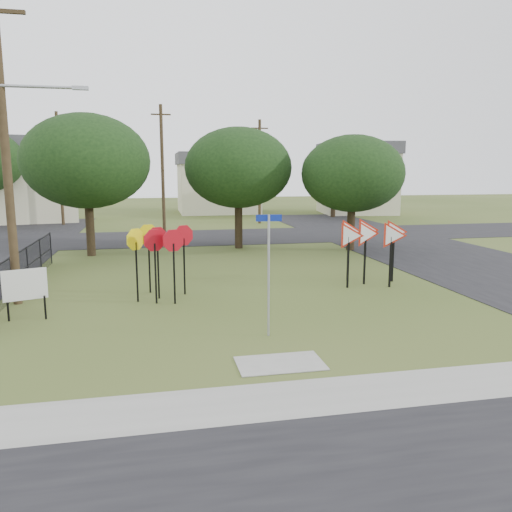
{
  "coord_description": "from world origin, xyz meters",
  "views": [
    {
      "loc": [
        -2.75,
        -12.98,
        4.41
      ],
      "look_at": [
        0.54,
        3.0,
        1.6
      ],
      "focal_mm": 35.0,
      "sensor_mm": 36.0,
      "label": 1
    }
  ],
  "objects_px": {
    "street_name_sign": "(269,268)",
    "yield_sign_cluster": "(369,236)",
    "stop_sign_cluster": "(159,246)",
    "info_board": "(25,286)"
  },
  "relations": [
    {
      "from": "yield_sign_cluster",
      "to": "info_board",
      "type": "xyz_separation_m",
      "value": [
        -11.99,
        -2.56,
        -0.85
      ]
    },
    {
      "from": "street_name_sign",
      "to": "stop_sign_cluster",
      "type": "distance_m",
      "value": 5.35
    },
    {
      "from": "yield_sign_cluster",
      "to": "info_board",
      "type": "relative_size",
      "value": 2.11
    },
    {
      "from": "info_board",
      "to": "stop_sign_cluster",
      "type": "bearing_deg",
      "value": 23.85
    },
    {
      "from": "stop_sign_cluster",
      "to": "info_board",
      "type": "distance_m",
      "value": 4.39
    },
    {
      "from": "street_name_sign",
      "to": "yield_sign_cluster",
      "type": "bearing_deg",
      "value": 45.63
    },
    {
      "from": "yield_sign_cluster",
      "to": "info_board",
      "type": "bearing_deg",
      "value": -167.95
    },
    {
      "from": "street_name_sign",
      "to": "yield_sign_cluster",
      "type": "relative_size",
      "value": 1.0
    },
    {
      "from": "stop_sign_cluster",
      "to": "yield_sign_cluster",
      "type": "xyz_separation_m",
      "value": [
        8.06,
        0.82,
        0.0
      ]
    },
    {
      "from": "yield_sign_cluster",
      "to": "stop_sign_cluster",
      "type": "bearing_deg",
      "value": -174.19
    }
  ]
}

